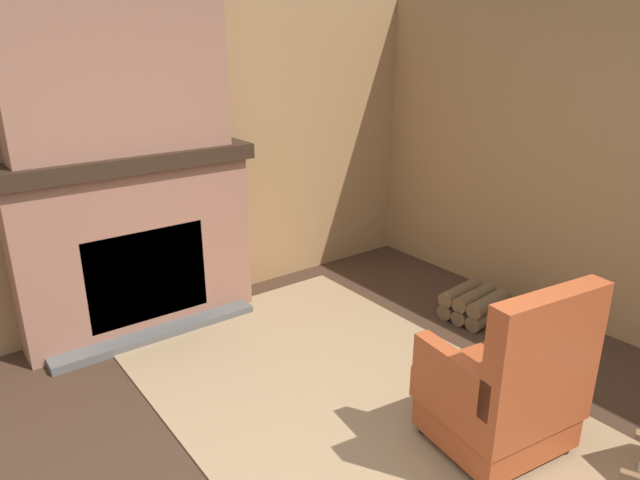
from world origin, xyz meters
TOP-DOWN VIEW (x-y plane):
  - wood_panel_wall_left at (-2.68, 0.00)m, footprint 0.06×5.89m
  - fireplace_hearth at (-2.47, 0.00)m, footprint 0.53×1.76m
  - chimney_breast at (-2.48, 0.00)m, footprint 0.28×1.46m
  - area_rug at (-0.61, 0.63)m, footprint 3.60×1.97m
  - armchair at (-0.02, 0.98)m, footprint 0.69×0.75m
  - firewood_stack at (-1.07, 2.08)m, footprint 0.42×0.47m
  - oil_lamp_vase at (-2.52, -0.42)m, footprint 0.12×0.12m
  - storage_case at (-2.52, 0.67)m, footprint 0.14×0.23m
  - decorative_plate_on_mantel at (-2.54, 0.04)m, footprint 0.06×0.24m

SIDE VIEW (x-z plane):
  - area_rug at x=-0.61m, z-range 0.00..0.01m
  - firewood_stack at x=-1.07m, z-range 0.00..0.23m
  - armchair at x=-0.02m, z-range -0.13..0.86m
  - fireplace_hearth at x=-2.47m, z-range -0.01..1.31m
  - wood_panel_wall_left at x=-2.68m, z-range 0.00..2.38m
  - storage_case at x=-2.52m, z-range 1.32..1.44m
  - oil_lamp_vase at x=-2.52m, z-range 1.28..1.53m
  - decorative_plate_on_mantel at x=-2.54m, z-range 1.31..1.55m
  - chimney_breast at x=-2.48m, z-range 1.32..2.36m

